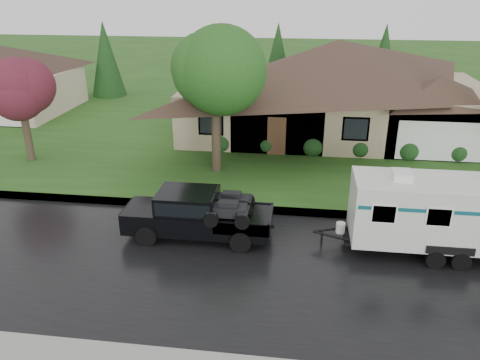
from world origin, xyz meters
name	(u,v)px	position (x,y,z in m)	size (l,w,h in m)	color
ground	(295,241)	(0.00, 0.00, 0.00)	(140.00, 140.00, 0.00)	#264F18
road	(293,271)	(0.00, -2.00, 0.01)	(140.00, 8.00, 0.01)	black
curb	(296,212)	(0.00, 2.25, 0.07)	(140.00, 0.50, 0.15)	gray
lawn	(300,126)	(0.00, 15.00, 0.07)	(140.00, 26.00, 0.15)	#264F18
house_main	(341,77)	(2.29, 13.84, 3.59)	(19.44, 10.80, 6.90)	tan
tree_left_green	(215,72)	(-4.06, 6.28, 5.02)	(4.24, 4.24, 7.01)	#382B1E
tree_red	(19,90)	(-14.09, 6.46, 3.86)	(3.23, 3.23, 5.35)	#382B1E
shrub_row	(336,146)	(2.00, 9.30, 0.65)	(13.60, 1.00, 1.00)	#143814
pickup_truck	(195,213)	(-3.71, -0.12, 0.97)	(5.43, 2.06, 1.81)	black
travel_trailer	(446,212)	(5.09, -0.12, 1.59)	(6.69, 2.35, 3.00)	silver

